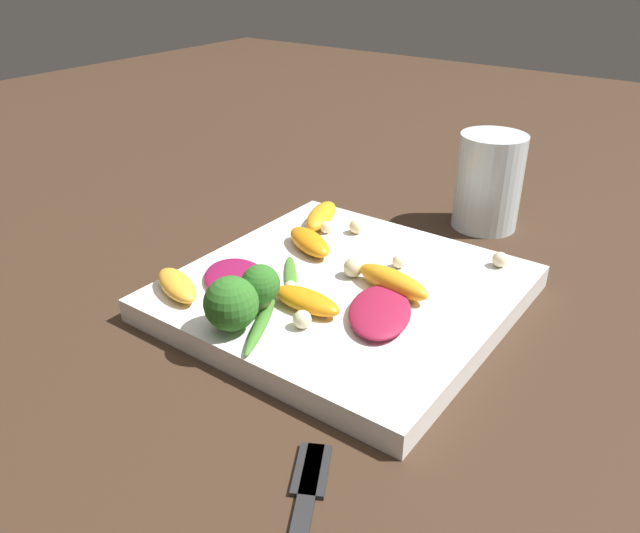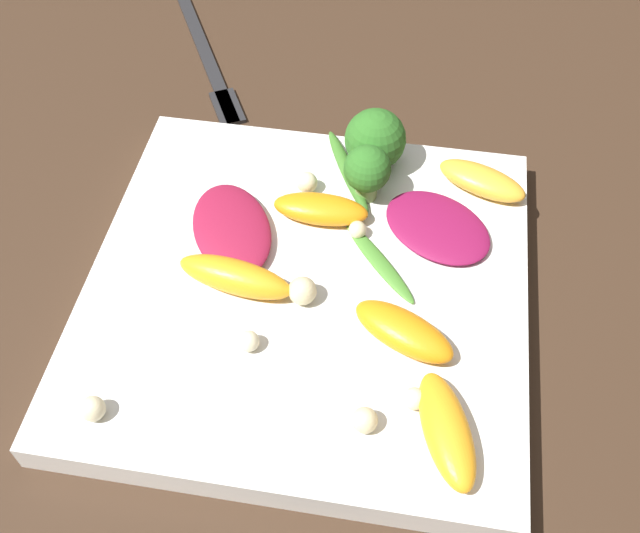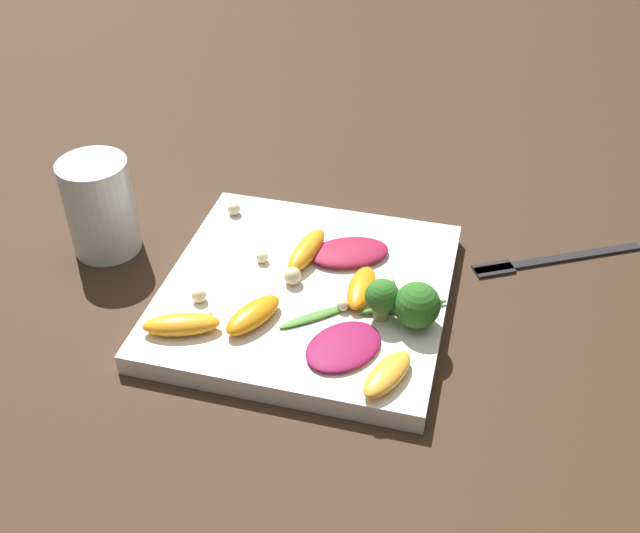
% 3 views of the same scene
% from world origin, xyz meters
% --- Properties ---
extents(ground_plane, '(2.40, 2.40, 0.00)m').
position_xyz_m(ground_plane, '(0.00, 0.00, 0.00)').
color(ground_plane, '#382619').
extents(plate, '(0.28, 0.28, 0.02)m').
position_xyz_m(plate, '(0.00, 0.00, 0.01)').
color(plate, white).
rests_on(plate, ground_plane).
extents(drinking_glass, '(0.07, 0.07, 0.11)m').
position_xyz_m(drinking_glass, '(0.03, 0.24, 0.05)').
color(drinking_glass, silver).
rests_on(drinking_glass, ground_plane).
extents(radicchio_leaf_0, '(0.10, 0.09, 0.01)m').
position_xyz_m(radicchio_leaf_0, '(-0.08, -0.06, 0.03)').
color(radicchio_leaf_0, maroon).
rests_on(radicchio_leaf_0, plate).
extents(radicchio_leaf_1, '(0.08, 0.10, 0.01)m').
position_xyz_m(radicchio_leaf_1, '(0.06, -0.03, 0.03)').
color(radicchio_leaf_1, maroon).
rests_on(radicchio_leaf_1, plate).
extents(orange_segment_0, '(0.07, 0.05, 0.02)m').
position_xyz_m(orange_segment_0, '(-0.11, -0.10, 0.03)').
color(orange_segment_0, '#FCAD33').
rests_on(orange_segment_0, plate).
extents(orange_segment_1, '(0.08, 0.04, 0.02)m').
position_xyz_m(orange_segment_1, '(0.04, 0.01, 0.03)').
color(orange_segment_1, orange).
rests_on(orange_segment_1, plate).
extents(orange_segment_2, '(0.07, 0.03, 0.02)m').
position_xyz_m(orange_segment_2, '(0.00, -0.06, 0.03)').
color(orange_segment_2, orange).
rests_on(orange_segment_2, plate).
extents(orange_segment_3, '(0.07, 0.05, 0.02)m').
position_xyz_m(orange_segment_3, '(-0.06, 0.03, 0.03)').
color(orange_segment_3, orange).
rests_on(orange_segment_3, plate).
extents(orange_segment_4, '(0.05, 0.08, 0.02)m').
position_xyz_m(orange_segment_4, '(-0.09, 0.09, 0.03)').
color(orange_segment_4, orange).
rests_on(orange_segment_4, plate).
extents(broccoli_floret_0, '(0.04, 0.04, 0.05)m').
position_xyz_m(broccoli_floret_0, '(-0.03, -0.11, 0.04)').
color(broccoli_floret_0, '#7A9E51').
rests_on(broccoli_floret_0, plate).
extents(broccoli_floret_1, '(0.03, 0.03, 0.04)m').
position_xyz_m(broccoli_floret_1, '(-0.03, -0.08, 0.05)').
color(broccoli_floret_1, '#7A9E51').
rests_on(broccoli_floret_1, plate).
extents(arugula_sprig_0, '(0.06, 0.07, 0.00)m').
position_xyz_m(arugula_sprig_0, '(-0.04, -0.02, 0.02)').
color(arugula_sprig_0, '#47842D').
rests_on(arugula_sprig_0, plate).
extents(arugula_sprig_1, '(0.05, 0.08, 0.01)m').
position_xyz_m(arugula_sprig_1, '(-0.01, -0.10, 0.03)').
color(arugula_sprig_1, '#3D7528').
rests_on(arugula_sprig_1, plate).
extents(macadamia_nut_0, '(0.01, 0.01, 0.01)m').
position_xyz_m(macadamia_nut_0, '(-0.03, -0.04, 0.03)').
color(macadamia_nut_0, beige).
rests_on(macadamia_nut_0, plate).
extents(macadamia_nut_1, '(0.01, 0.01, 0.01)m').
position_xyz_m(macadamia_nut_1, '(0.10, 0.11, 0.03)').
color(macadamia_nut_1, beige).
rests_on(macadamia_nut_1, plate).
extents(macadamia_nut_2, '(0.01, 0.01, 0.01)m').
position_xyz_m(macadamia_nut_2, '(0.03, 0.05, 0.03)').
color(macadamia_nut_2, beige).
rests_on(macadamia_nut_2, plate).
extents(macadamia_nut_3, '(0.02, 0.02, 0.02)m').
position_xyz_m(macadamia_nut_3, '(-0.00, 0.01, 0.03)').
color(macadamia_nut_3, beige).
rests_on(macadamia_nut_3, plate).
extents(macadamia_nut_4, '(0.01, 0.01, 0.01)m').
position_xyz_m(macadamia_nut_4, '(-0.08, 0.08, 0.03)').
color(macadamia_nut_4, beige).
rests_on(macadamia_nut_4, plate).
extents(macadamia_nut_5, '(0.02, 0.02, 0.02)m').
position_xyz_m(macadamia_nut_5, '(0.01, -0.08, 0.03)').
color(macadamia_nut_5, beige).
rests_on(macadamia_nut_5, plate).
extents(macadamia_nut_6, '(0.01, 0.01, 0.01)m').
position_xyz_m(macadamia_nut_6, '(-0.05, 0.09, 0.03)').
color(macadamia_nut_6, beige).
rests_on(macadamia_nut_6, plate).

